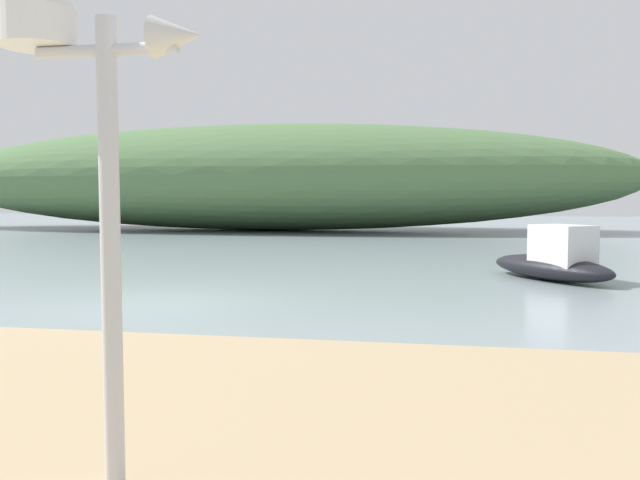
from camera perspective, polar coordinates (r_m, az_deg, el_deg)
ground_plane at (r=12.56m, az=-13.72°, el=-5.34°), size 120.00×120.00×0.00m
distant_hill at (r=39.55m, az=-4.87°, el=5.49°), size 43.91×12.03×6.32m
mast_structure at (r=4.24m, az=-21.24°, el=13.51°), size 1.26×0.46×3.09m
motorboat_by_sandbar at (r=16.34m, az=19.89°, el=-1.73°), size 3.07×3.74×1.32m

